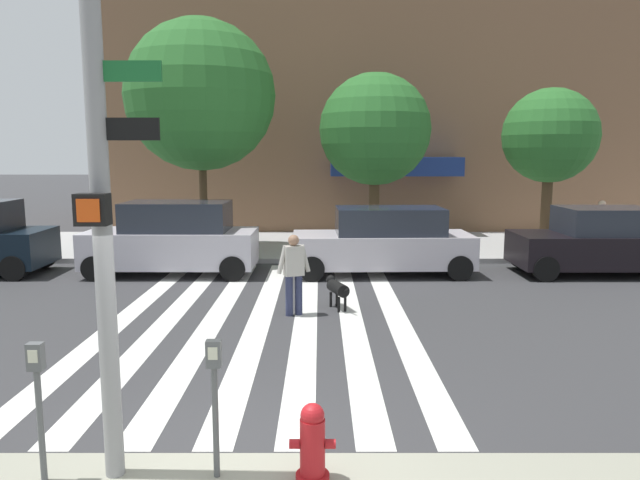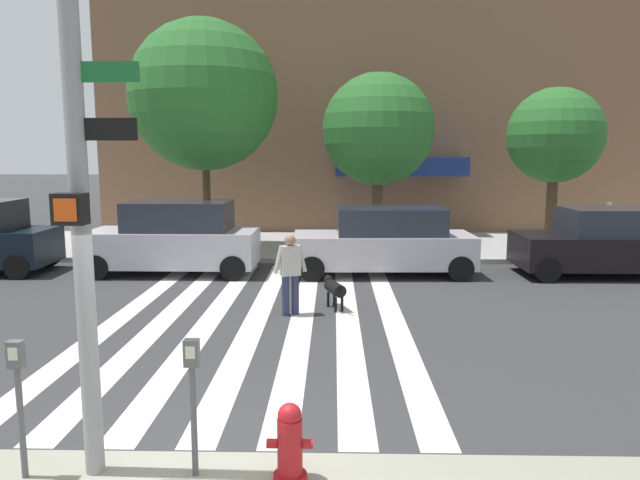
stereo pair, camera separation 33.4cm
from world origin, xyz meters
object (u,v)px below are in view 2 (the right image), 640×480
(parking_meter_second_along, at_px, (193,388))
(parked_car_behind_first, at_px, (175,239))
(traffic_light_pole, at_px, (73,121))
(pedestrian_bystander, at_px, (607,224))
(street_tree_nearest, at_px, (204,96))
(street_tree_further, at_px, (555,136))
(parked_car_fourth_in_line, at_px, (603,243))
(fire_hydrant, at_px, (290,443))
(parking_meter_curbside, at_px, (19,390))
(pedestrian_dog_walker, at_px, (290,270))
(parked_car_third_in_line, at_px, (385,242))
(dog_on_leash, at_px, (334,288))
(street_tree_middle, at_px, (378,130))

(parking_meter_second_along, bearing_deg, parked_car_behind_first, 106.00)
(traffic_light_pole, bearing_deg, pedestrian_bystander, 50.20)
(street_tree_nearest, relative_size, street_tree_further, 1.38)
(parked_car_fourth_in_line, bearing_deg, fire_hydrant, -126.29)
(parking_meter_curbside, height_order, pedestrian_dog_walker, pedestrian_dog_walker)
(parked_car_third_in_line, distance_m, dog_on_leash, 3.81)
(fire_hydrant, distance_m, street_tree_nearest, 14.34)
(parking_meter_curbside, bearing_deg, parked_car_fourth_in_line, 45.57)
(fire_hydrant, xyz_separation_m, dog_on_leash, (0.43, 6.79, -0.08))
(parking_meter_second_along, bearing_deg, street_tree_nearest, 101.50)
(fire_hydrant, bearing_deg, pedestrian_bystander, 55.67)
(parking_meter_curbside, height_order, parked_car_behind_first, parked_car_behind_first)
(street_tree_nearest, bearing_deg, pedestrian_dog_walker, -65.46)
(parked_car_third_in_line, bearing_deg, traffic_light_pole, -109.81)
(street_tree_further, height_order, pedestrian_dog_walker, street_tree_further)
(parked_car_fourth_in_line, distance_m, pedestrian_bystander, 2.98)
(fire_hydrant, xyz_separation_m, parked_car_behind_first, (-3.86, 10.32, 0.44))
(pedestrian_dog_walker, bearing_deg, parked_car_behind_first, 130.24)
(street_tree_middle, relative_size, dog_on_leash, 5.47)
(parked_car_behind_first, xyz_separation_m, street_tree_nearest, (0.28, 2.83, 4.03))
(parking_meter_curbside, distance_m, street_tree_middle, 14.74)
(fire_hydrant, relative_size, street_tree_further, 0.15)
(parking_meter_curbside, relative_size, parking_meter_second_along, 1.00)
(dog_on_leash, bearing_deg, street_tree_further, 44.96)
(street_tree_further, bearing_deg, parking_meter_curbside, -125.89)
(parking_meter_second_along, relative_size, street_tree_middle, 0.24)
(street_tree_further, relative_size, dog_on_leash, 5.02)
(parked_car_behind_first, relative_size, parked_car_third_in_line, 0.94)
(street_tree_middle, height_order, dog_on_leash, street_tree_middle)
(dog_on_leash, bearing_deg, street_tree_middle, 78.64)
(pedestrian_dog_walker, bearing_deg, street_tree_further, 43.55)
(street_tree_nearest, xyz_separation_m, dog_on_leash, (4.01, -6.36, -4.55))
(parking_meter_second_along, distance_m, street_tree_further, 16.31)
(street_tree_middle, distance_m, pedestrian_dog_walker, 8.38)
(pedestrian_dog_walker, height_order, pedestrian_bystander, pedestrian_bystander)
(traffic_light_pole, bearing_deg, street_tree_nearest, 97.29)
(parked_car_behind_first, height_order, street_tree_further, street_tree_further)
(pedestrian_dog_walker, bearing_deg, parking_meter_curbside, -108.41)
(parking_meter_curbside, distance_m, pedestrian_bystander, 17.32)
(parking_meter_curbside, xyz_separation_m, pedestrian_bystander, (11.43, 13.01, 0.05))
(parked_car_third_in_line, relative_size, dog_on_leash, 4.67)
(street_tree_middle, bearing_deg, parking_meter_second_along, -101.36)
(parking_meter_curbside, relative_size, street_tree_nearest, 0.19)
(traffic_light_pole, xyz_separation_m, fire_hydrant, (1.91, -0.05, -3.00))
(street_tree_middle, relative_size, street_tree_further, 1.09)
(traffic_light_pole, relative_size, street_tree_nearest, 0.81)
(street_tree_nearest, bearing_deg, dog_on_leash, -57.74)
(parked_car_behind_first, xyz_separation_m, dog_on_leash, (4.29, -3.53, -0.52))
(fire_hydrant, bearing_deg, parking_meter_curbside, -179.60)
(street_tree_further, bearing_deg, parked_car_fourth_in_line, -87.70)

